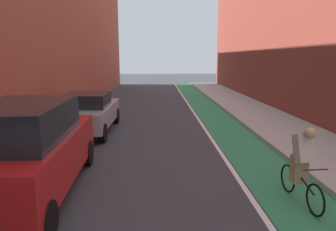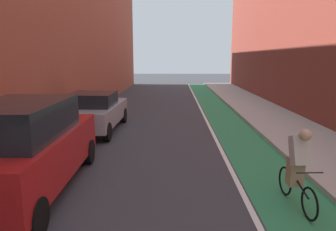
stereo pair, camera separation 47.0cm
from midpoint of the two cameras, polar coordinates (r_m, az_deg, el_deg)
name	(u,v)px [view 2 (the right image)]	position (r m, az deg, el deg)	size (l,w,h in m)	color
ground_plane	(161,133)	(11.97, -0.14, -3.24)	(89.72, 89.72, 0.00)	#38383D
bike_lane_paint	(228,123)	(14.15, 11.83, -1.30)	(1.60, 40.78, 0.00)	#2D8451
lane_divider_stripe	(208,123)	(14.02, 8.21, -1.30)	(0.12, 40.78, 0.00)	white
sidewalk_right	(278,121)	(14.71, 20.35, -1.03)	(2.82, 40.78, 0.14)	#A8A59E
building_facade_right	(325,23)	(17.36, 27.56, 14.74)	(2.40, 36.78, 8.94)	brown
parked_suv_red	(24,146)	(7.12, -23.16, -5.26)	(2.12, 4.72, 1.98)	red
parked_sedan_silver	(94,111)	(12.47, -12.32, 0.76)	(1.97, 4.31, 1.53)	#9EA0A8
cyclist_trailing	(298,164)	(6.61, 24.62, -8.17)	(0.48, 1.65, 1.58)	black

